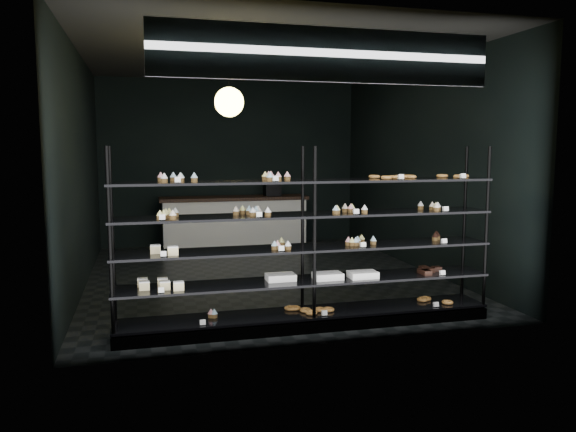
{
  "coord_description": "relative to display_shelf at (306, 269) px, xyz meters",
  "views": [
    {
      "loc": [
        -1.7,
        -8.01,
        1.89
      ],
      "look_at": [
        -0.11,
        -1.9,
        1.13
      ],
      "focal_mm": 35.0,
      "sensor_mm": 36.0,
      "label": 1
    }
  ],
  "objects": [
    {
      "name": "room",
      "position": [
        0.06,
        2.45,
        0.97
      ],
      "size": [
        5.01,
        6.01,
        3.2
      ],
      "color": "black",
      "rests_on": "ground"
    },
    {
      "name": "service_counter",
      "position": [
        0.04,
        4.95,
        -0.13
      ],
      "size": [
        2.78,
        0.65,
        1.23
      ],
      "color": "beige",
      "rests_on": "room"
    },
    {
      "name": "pendant_lamp",
      "position": [
        -0.59,
        1.37,
        1.82
      ],
      "size": [
        0.36,
        0.36,
        0.91
      ],
      "color": "black",
      "rests_on": "room"
    },
    {
      "name": "signage",
      "position": [
        0.06,
        -0.48,
        2.12
      ],
      "size": [
        3.3,
        0.05,
        0.5
      ],
      "color": "#0D0F45",
      "rests_on": "room"
    },
    {
      "name": "display_shelf",
      "position": [
        0.0,
        0.0,
        0.0
      ],
      "size": [
        4.0,
        0.5,
        1.91
      ],
      "color": "black",
      "rests_on": "room"
    }
  ]
}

